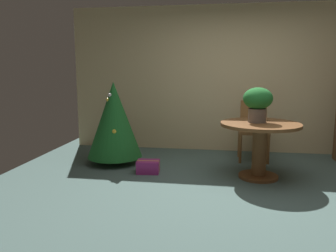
{
  "coord_description": "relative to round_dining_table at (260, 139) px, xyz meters",
  "views": [
    {
      "loc": [
        -0.23,
        -3.98,
        1.47
      ],
      "look_at": [
        -0.92,
        0.3,
        0.74
      ],
      "focal_mm": 35.92,
      "sensor_mm": 36.0,
      "label": 1
    }
  ],
  "objects": [
    {
      "name": "back_wall_panel",
      "position": [
        -0.29,
        1.59,
        0.76
      ],
      "size": [
        6.0,
        0.1,
        2.6
      ],
      "primitive_type": "cube",
      "color": "beige",
      "rests_on": "ground_plane"
    },
    {
      "name": "flower_vase",
      "position": [
        -0.05,
        0.05,
        0.51
      ],
      "size": [
        0.39,
        0.39,
        0.47
      ],
      "color": "#665B51",
      "rests_on": "round_dining_table"
    },
    {
      "name": "gift_box_purple",
      "position": [
        -1.55,
        -0.02,
        -0.45
      ],
      "size": [
        0.34,
        0.27,
        0.18
      ],
      "color": "#9E287A",
      "rests_on": "ground_plane"
    },
    {
      "name": "wooden_chair_far",
      "position": [
        0.0,
        0.99,
        0.01
      ],
      "size": [
        0.47,
        0.44,
        0.97
      ],
      "color": "brown",
      "rests_on": "ground_plane"
    },
    {
      "name": "ground_plane",
      "position": [
        -0.29,
        -0.61,
        -0.54
      ],
      "size": [
        6.6,
        6.6,
        0.0
      ],
      "primitive_type": "plane",
      "color": "#4C6660"
    },
    {
      "name": "round_dining_table",
      "position": [
        0.0,
        0.0,
        0.0
      ],
      "size": [
        1.07,
        1.07,
        0.77
      ],
      "color": "brown",
      "rests_on": "ground_plane"
    },
    {
      "name": "holiday_tree",
      "position": [
        -2.18,
        0.4,
        0.16
      ],
      "size": [
        0.86,
        0.86,
        1.29
      ],
      "color": "brown",
      "rests_on": "ground_plane"
    }
  ]
}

